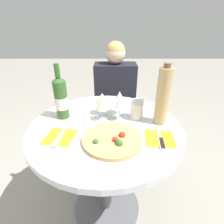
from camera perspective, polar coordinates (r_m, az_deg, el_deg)
ground_plane at (r=1.59m, az=-1.43°, el=-28.45°), size 12.00×12.00×0.00m
dining_table at (r=1.14m, az=-1.79°, el=-11.37°), size 0.90×0.90×0.77m
chair_behind_diner at (r=1.91m, az=1.17°, el=0.38°), size 0.41×0.41×0.91m
seated_diner at (r=1.74m, az=1.26°, el=0.29°), size 0.39×0.44×1.16m
pizza_large at (r=0.90m, az=0.42°, el=-8.88°), size 0.31×0.31×0.05m
wine_bottle at (r=1.11m, az=-16.07°, el=4.39°), size 0.08×0.08×0.34m
tall_carafe at (r=1.02m, az=16.51°, el=4.77°), size 0.08×0.08×0.35m
sugar_shaker at (r=1.09m, az=8.37°, el=0.84°), size 0.08×0.08×0.12m
wine_glass_back_left at (r=1.11m, az=-3.02°, el=4.50°), size 0.08×0.08×0.15m
wine_glass_back_right at (r=1.11m, az=2.69°, el=4.79°), size 0.08×0.08×0.16m
wine_glass_center at (r=1.07m, az=-0.18°, el=3.67°), size 0.08×0.08×0.15m
wine_glass_front_left at (r=1.05m, az=-3.22°, el=2.32°), size 0.07×0.07×0.14m
wine_glass_front_right at (r=1.04m, az=2.85°, el=3.03°), size 0.07×0.07×0.15m
place_setting_left at (r=0.97m, az=-16.48°, el=-7.74°), size 0.17×0.19×0.01m
place_setting_right at (r=0.95m, az=15.56°, el=-8.36°), size 0.17×0.19×0.01m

